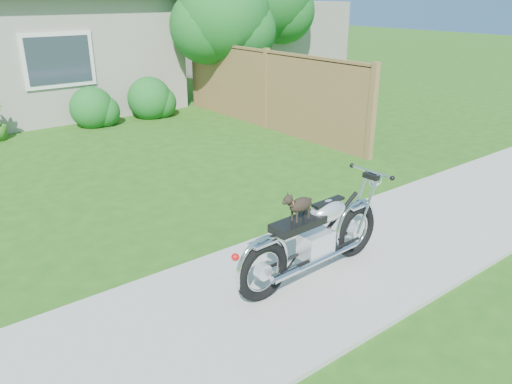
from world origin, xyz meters
TOP-DOWN VIEW (x-y plane):
  - ground at (0.00, 0.00)m, footprint 80.00×80.00m
  - sidewalk at (0.00, 0.00)m, footprint 24.00×2.20m
  - fence at (6.30, 5.75)m, footprint 0.12×6.62m
  - tree_near at (6.74, 7.90)m, footprint 2.55×2.48m
  - tree_far at (10.07, 10.10)m, footprint 2.93×2.92m
  - shrub_row at (0.97, 8.50)m, footprint 10.41×1.16m
  - motorcycle_with_dog at (2.34, -0.05)m, footprint 2.22×0.60m

SIDE VIEW (x-z plane):
  - ground at x=0.00m, z-range 0.00..0.00m
  - sidewalk at x=0.00m, z-range 0.00..0.04m
  - shrub_row at x=0.97m, z-range -0.14..1.01m
  - motorcycle_with_dog at x=2.34m, z-range -0.02..1.09m
  - fence at x=6.30m, z-range -0.01..1.89m
  - tree_near at x=6.74m, z-range 0.53..4.34m
  - tree_far at x=10.07m, z-range 0.63..5.11m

